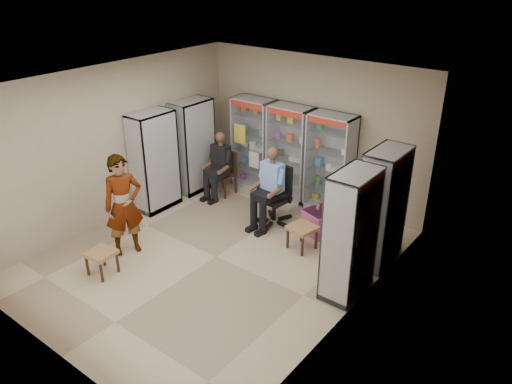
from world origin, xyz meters
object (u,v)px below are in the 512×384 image
Objects in this scene: cabinet_right_far at (383,208)px; office_chair at (274,196)px; cabinet_back_left at (254,144)px; cabinet_left_far at (193,146)px; woven_stool_b at (102,263)px; cabinet_right_near at (350,235)px; seated_shopkeeper at (273,189)px; pink_trunk at (319,222)px; cabinet_back_mid at (290,153)px; cabinet_left_near at (154,161)px; woven_stool_a at (302,237)px; wooden_chair at (224,174)px; cabinet_back_right at (330,164)px; standing_man at (124,205)px.

cabinet_right_far reaches higher than office_chair.
cabinet_left_far is (-0.93, -0.93, 0.00)m from cabinet_back_left.
woven_stool_b is (-1.20, -3.09, -0.37)m from office_chair.
cabinet_right_near reaches higher than seated_shopkeeper.
cabinet_left_far is 3.30m from pink_trunk.
cabinet_right_far is (2.58, -1.13, 0.00)m from cabinet_back_mid.
cabinet_left_near is at bearing 101.41° from cabinet_right_far.
cabinet_back_mid is at bearing 115.22° from seated_shopkeeper.
cabinet_back_left reaches higher than woven_stool_a.
cabinet_left_near is 2.47m from seated_shopkeeper.
office_chair reaches higher than wooden_chair.
wooden_chair is 2.13× the size of woven_stool_a.
cabinet_left_near is 1.72× the size of office_chair.
cabinet_left_near is at bearing -144.35° from cabinet_back_right.
woven_stool_a is at bearing -18.64° from wooden_chair.
pink_trunk is at bearing 108.48° from cabinet_left_near.
cabinet_right_far is at bearing 101.41° from cabinet_left_near.
cabinet_back_left is 4.10× the size of pink_trunk.
cabinet_back_right is 1.00× the size of cabinet_left_near.
cabinet_back_mid is 2.13× the size of wooden_chair.
wooden_chair is at bearing 106.39° from cabinet_left_far.
woven_stool_a is 1.06× the size of woven_stool_b.
standing_man is at bearing -115.30° from office_chair.
cabinet_right_near is 1.94m from pink_trunk.
cabinet_left_far is at bearing 179.18° from seated_shopkeeper.
seated_shopkeeper is (2.30, 0.84, -0.26)m from cabinet_left_near.
office_chair is at bearing -39.55° from cabinet_back_left.
cabinet_left_far reaches higher than pink_trunk.
cabinet_right_near is 4.77× the size of woven_stool_b.
cabinet_back_right is at bearing 104.49° from woven_stool_a.
pink_trunk is (0.90, 0.18, -0.35)m from office_chair.
seated_shopkeeper reaches higher than pink_trunk.
woven_stool_b is at bearing 132.68° from cabinet_right_far.
standing_man is (-2.33, -2.56, 0.66)m from pink_trunk.
cabinet_back_left is 2.13× the size of wooden_chair.
wooden_chair is 1.71m from seated_shopkeeper.
cabinet_back_right is at bearing -4.72° from standing_man.
cabinet_back_left is at bearing 180.00° from cabinet_back_right.
standing_man is (-0.22, 0.71, 0.69)m from woven_stool_b.
seated_shopkeeper is 0.82× the size of standing_man.
cabinet_right_near is 3.98m from woven_stool_b.
woven_stool_b is at bearing -129.10° from woven_stool_a.
pink_trunk is (3.21, 1.07, -0.77)m from cabinet_left_near.
pink_trunk is at bearing 57.21° from woven_stool_b.
cabinet_back_right is 1.00× the size of cabinet_right_near.
cabinet_back_left is 1.83m from office_chair.
cabinet_left_far is 1.35× the size of seated_shopkeeper.
cabinet_right_near is at bearing 30.73° from woven_stool_b.
standing_man is at bearing -132.22° from pink_trunk.
cabinet_back_right reaches higher than office_chair.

